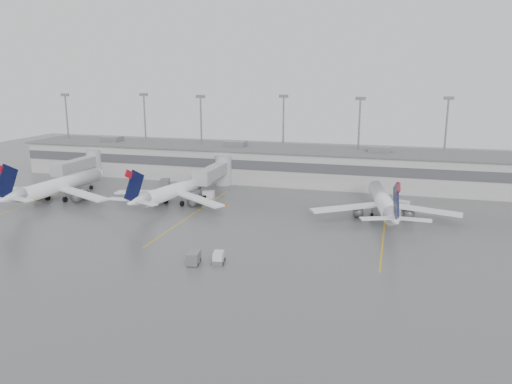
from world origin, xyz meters
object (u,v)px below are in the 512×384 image
(jet_mid_left, at_px, (175,190))
(baggage_tug, at_px, (218,259))
(jet_far_left, at_px, (57,186))
(jet_mid_right, at_px, (384,202))

(jet_mid_left, distance_m, baggage_tug, 34.21)
(jet_far_left, height_order, jet_mid_right, jet_far_left)
(jet_mid_left, height_order, jet_mid_right, jet_mid_right)
(jet_far_left, distance_m, jet_mid_left, 25.16)
(baggage_tug, bearing_deg, jet_mid_left, 114.38)
(jet_far_left, height_order, jet_mid_left, jet_far_left)
(jet_mid_left, distance_m, jet_mid_right, 40.83)
(jet_mid_right, height_order, baggage_tug, jet_mid_right)
(jet_far_left, relative_size, baggage_tug, 11.62)
(jet_mid_left, relative_size, baggage_tug, 10.52)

